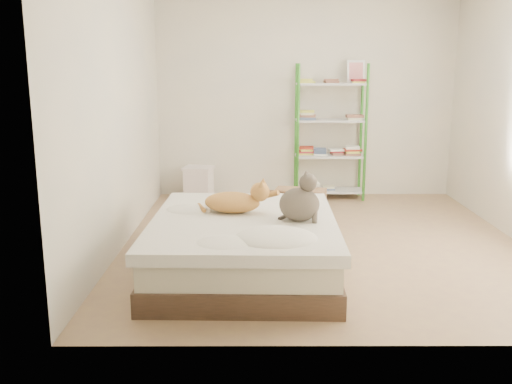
{
  "coord_description": "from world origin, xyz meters",
  "views": [
    {
      "loc": [
        -0.66,
        -5.3,
        1.68
      ],
      "look_at": [
        -0.64,
        -0.55,
        0.62
      ],
      "focal_mm": 40.0,
      "sensor_mm": 36.0,
      "label": 1
    }
  ],
  "objects_px": {
    "orange_cat": "(232,200)",
    "white_bin": "(199,182)",
    "shelf_unit": "(331,131)",
    "grey_cat": "(299,197)",
    "bed": "(244,246)",
    "cardboard_box": "(299,208)"
  },
  "relations": [
    {
      "from": "orange_cat",
      "to": "white_bin",
      "type": "relative_size",
      "value": 1.33
    },
    {
      "from": "shelf_unit",
      "to": "white_bin",
      "type": "bearing_deg",
      "value": -178.94
    },
    {
      "from": "orange_cat",
      "to": "grey_cat",
      "type": "relative_size",
      "value": 1.42
    },
    {
      "from": "bed",
      "to": "white_bin",
      "type": "relative_size",
      "value": 4.53
    },
    {
      "from": "orange_cat",
      "to": "shelf_unit",
      "type": "relative_size",
      "value": 0.32
    },
    {
      "from": "bed",
      "to": "grey_cat",
      "type": "height_order",
      "value": "grey_cat"
    },
    {
      "from": "orange_cat",
      "to": "shelf_unit",
      "type": "xyz_separation_m",
      "value": [
        1.15,
        2.55,
        0.28
      ]
    },
    {
      "from": "bed",
      "to": "shelf_unit",
      "type": "xyz_separation_m",
      "value": [
        1.05,
        2.73,
        0.63
      ]
    },
    {
      "from": "bed",
      "to": "cardboard_box",
      "type": "xyz_separation_m",
      "value": [
        0.57,
        1.45,
        -0.04
      ]
    },
    {
      "from": "bed",
      "to": "cardboard_box",
      "type": "height_order",
      "value": "bed"
    },
    {
      "from": "grey_cat",
      "to": "cardboard_box",
      "type": "xyz_separation_m",
      "value": [
        0.12,
        1.53,
        -0.47
      ]
    },
    {
      "from": "cardboard_box",
      "to": "white_bin",
      "type": "height_order",
      "value": "cardboard_box"
    },
    {
      "from": "cardboard_box",
      "to": "white_bin",
      "type": "distance_m",
      "value": 1.73
    },
    {
      "from": "shelf_unit",
      "to": "white_bin",
      "type": "relative_size",
      "value": 4.2
    },
    {
      "from": "grey_cat",
      "to": "white_bin",
      "type": "relative_size",
      "value": 0.94
    },
    {
      "from": "cardboard_box",
      "to": "shelf_unit",
      "type": "bearing_deg",
      "value": 82.25
    },
    {
      "from": "bed",
      "to": "white_bin",
      "type": "distance_m",
      "value": 2.77
    },
    {
      "from": "shelf_unit",
      "to": "orange_cat",
      "type": "bearing_deg",
      "value": -114.26
    },
    {
      "from": "orange_cat",
      "to": "cardboard_box",
      "type": "height_order",
      "value": "orange_cat"
    },
    {
      "from": "grey_cat",
      "to": "shelf_unit",
      "type": "relative_size",
      "value": 0.22
    },
    {
      "from": "orange_cat",
      "to": "grey_cat",
      "type": "bearing_deg",
      "value": -16.7
    },
    {
      "from": "bed",
      "to": "orange_cat",
      "type": "xyz_separation_m",
      "value": [
        -0.1,
        0.18,
        0.35
      ]
    }
  ]
}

